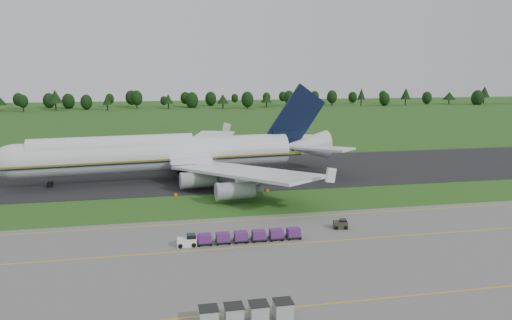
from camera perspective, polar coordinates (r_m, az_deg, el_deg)
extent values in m
plane|color=#245018|center=(89.80, -1.22, -5.00)|extent=(600.00, 600.00, 0.00)
cube|color=#63635E|center=(58.53, 4.95, -13.63)|extent=(300.00, 52.00, 0.06)
cube|color=black|center=(116.69, -3.70, -1.39)|extent=(300.00, 40.00, 0.08)
cube|color=gold|center=(69.26, 2.10, -9.68)|extent=(300.00, 0.25, 0.01)
cube|color=gold|center=(53.35, 6.85, -16.13)|extent=(300.00, 0.20, 0.01)
cube|color=gold|center=(80.36, 0.07, -6.81)|extent=(120.00, 0.20, 0.01)
cylinder|color=black|center=(308.07, -25.04, 5.35)|extent=(0.70, 0.70, 3.97)
sphere|color=#183211|center=(307.81, -25.10, 6.10)|extent=(5.69, 5.69, 5.69)
cylinder|color=black|center=(313.12, -21.91, 5.67)|extent=(0.70, 0.70, 4.26)
cone|color=#183211|center=(312.77, -21.98, 6.75)|extent=(8.39, 8.39, 7.58)
cylinder|color=black|center=(313.28, -18.78, 5.74)|extent=(0.70, 0.70, 2.95)
sphere|color=#183211|center=(313.07, -18.81, 6.30)|extent=(6.81, 6.81, 6.81)
cylinder|color=black|center=(303.35, -16.62, 5.76)|extent=(0.70, 0.70, 3.26)
cone|color=#183211|center=(303.06, -16.67, 6.61)|extent=(5.16, 5.16, 5.79)
cylinder|color=black|center=(312.17, -13.45, 6.12)|extent=(0.70, 0.70, 4.25)
sphere|color=#183211|center=(311.89, -13.49, 6.92)|extent=(7.03, 7.03, 7.03)
cylinder|color=black|center=(308.08, -9.98, 6.09)|extent=(0.70, 0.70, 3.21)
cone|color=#183211|center=(307.79, -10.00, 6.92)|extent=(5.79, 5.79, 5.71)
cylinder|color=black|center=(314.57, -7.32, 6.22)|extent=(0.70, 0.70, 2.93)
sphere|color=#183211|center=(314.37, -7.34, 6.77)|extent=(7.93, 7.93, 7.93)
cylinder|color=black|center=(304.87, -3.80, 6.17)|extent=(0.70, 0.70, 3.14)
cone|color=#183211|center=(304.58, -3.81, 6.99)|extent=(7.19, 7.19, 5.58)
cylinder|color=black|center=(306.16, -0.99, 6.25)|extent=(0.70, 0.70, 3.56)
sphere|color=#183211|center=(305.92, -0.99, 6.94)|extent=(7.49, 7.49, 7.49)
cylinder|color=black|center=(315.00, 1.19, 6.32)|extent=(0.70, 0.70, 2.98)
cone|color=#183211|center=(314.73, 1.19, 7.07)|extent=(7.14, 7.14, 5.31)
cylinder|color=black|center=(322.23, 3.78, 6.47)|extent=(0.70, 0.70, 3.87)
sphere|color=#183211|center=(321.98, 3.79, 7.17)|extent=(6.61, 6.61, 6.61)
cylinder|color=black|center=(324.28, 6.79, 6.38)|extent=(0.70, 0.70, 3.18)
cone|color=#183211|center=(324.01, 6.81, 7.16)|extent=(5.23, 5.23, 5.65)
cylinder|color=black|center=(333.57, 8.67, 6.49)|extent=(0.70, 0.70, 3.74)
sphere|color=#183211|center=(333.34, 8.69, 7.15)|extent=(6.67, 6.67, 6.67)
cylinder|color=black|center=(332.34, 11.92, 6.41)|extent=(0.70, 0.70, 4.17)
cone|color=#183211|center=(332.01, 11.95, 7.41)|extent=(5.19, 5.19, 7.40)
cylinder|color=black|center=(338.13, 14.45, 6.26)|extent=(0.70, 0.70, 2.90)
sphere|color=#183211|center=(337.94, 14.48, 6.77)|extent=(6.76, 6.76, 6.76)
cylinder|color=black|center=(345.20, 16.71, 6.33)|extent=(0.70, 0.70, 4.12)
cone|color=#183211|center=(344.88, 16.76, 7.28)|extent=(6.56, 6.56, 7.32)
cylinder|color=black|center=(361.78, 18.92, 6.28)|extent=(0.70, 0.70, 2.89)
sphere|color=#183211|center=(361.61, 18.95, 6.75)|extent=(6.52, 6.52, 6.52)
cylinder|color=black|center=(368.03, 21.18, 6.21)|extent=(0.70, 0.70, 3.02)
cone|color=#183211|center=(367.80, 21.22, 6.86)|extent=(8.64, 8.64, 5.37)
cylinder|color=black|center=(369.38, 23.95, 6.03)|extent=(0.70, 0.70, 2.95)
sphere|color=#183211|center=(369.21, 23.98, 6.50)|extent=(8.17, 8.17, 8.17)
cylinder|color=black|center=(384.61, 24.58, 6.22)|extent=(0.70, 0.70, 4.29)
cone|color=#183211|center=(384.33, 24.65, 7.11)|extent=(7.52, 7.52, 7.63)
cylinder|color=silver|center=(109.11, -10.86, 0.62)|extent=(57.02, 12.49, 7.03)
cylinder|color=silver|center=(108.25, -16.03, 1.21)|extent=(33.56, 8.68, 5.48)
sphere|color=silver|center=(109.80, -25.70, -0.17)|extent=(7.03, 7.03, 7.03)
cone|color=silver|center=(117.45, 5.68, 1.68)|extent=(11.33, 7.69, 6.68)
cube|color=#B4931B|center=(105.75, -10.64, 0.00)|extent=(62.17, 6.12, 0.34)
cube|color=silver|center=(93.65, -1.54, -1.35)|extent=(25.69, 33.38, 0.54)
cube|color=silver|center=(129.41, -6.00, 1.87)|extent=(20.73, 34.50, 0.54)
cylinder|color=gray|center=(98.61, -6.64, -2.26)|extent=(7.10, 3.77, 3.12)
cylinder|color=gray|center=(89.39, -2.40, -3.52)|extent=(7.10, 3.77, 3.12)
cylinder|color=gray|center=(122.41, -8.76, 0.16)|extent=(7.10, 3.77, 3.12)
cylinder|color=gray|center=(133.59, -7.45, 1.05)|extent=(7.10, 3.77, 3.12)
cube|color=black|center=(115.72, 4.62, 4.85)|extent=(14.22, 1.92, 15.67)
cube|color=silver|center=(111.38, 7.83, 1.31)|extent=(11.99, 13.33, 0.44)
cube|color=silver|center=(124.65, 5.00, 2.33)|extent=(10.45, 13.75, 0.44)
cylinder|color=slate|center=(109.91, -22.49, -2.36)|extent=(0.35, 0.35, 2.15)
cylinder|color=black|center=(110.00, -22.48, -2.58)|extent=(1.35, 1.00, 1.27)
cylinder|color=slate|center=(106.49, -7.38, -2.03)|extent=(0.35, 0.35, 2.15)
cylinder|color=black|center=(106.58, -7.38, -2.26)|extent=(1.35, 1.00, 1.27)
cylinder|color=slate|center=(114.97, -8.13, -1.13)|extent=(0.35, 0.35, 2.15)
cylinder|color=black|center=(115.06, -8.13, -1.34)|extent=(1.35, 1.00, 1.27)
cube|color=white|center=(69.30, -7.92, -9.28)|extent=(2.63, 1.41, 1.11)
cylinder|color=black|center=(68.68, -8.64, -9.70)|extent=(0.61, 0.22, 0.61)
cube|color=black|center=(69.54, -5.89, -9.34)|extent=(2.02, 1.51, 0.12)
cube|color=#4E2164|center=(69.34, -5.90, -8.86)|extent=(1.82, 1.41, 1.11)
cylinder|color=black|center=(68.87, -6.51, -9.71)|extent=(0.34, 0.15, 0.34)
cube|color=black|center=(69.81, -3.81, -9.22)|extent=(2.02, 1.51, 0.12)
cube|color=#4E2164|center=(69.61, -3.81, -8.75)|extent=(1.82, 1.41, 1.11)
cylinder|color=black|center=(69.11, -4.40, -9.60)|extent=(0.34, 0.15, 0.34)
cube|color=black|center=(70.17, -1.74, -9.10)|extent=(2.02, 1.51, 0.12)
cube|color=#4E2164|center=(69.97, -1.74, -8.63)|extent=(1.82, 1.41, 1.11)
cylinder|color=black|center=(69.45, -2.30, -9.47)|extent=(0.34, 0.15, 0.34)
cube|color=black|center=(70.61, 0.31, -8.97)|extent=(2.02, 1.51, 0.12)
cube|color=#4E2164|center=(70.42, 0.31, -8.50)|extent=(1.82, 1.41, 1.11)
cylinder|color=black|center=(69.87, -0.23, -9.34)|extent=(0.34, 0.15, 0.34)
cube|color=black|center=(71.15, 2.32, -8.83)|extent=(2.02, 1.51, 0.12)
cube|color=#4E2164|center=(70.95, 2.32, -8.36)|extent=(1.82, 1.41, 1.11)
cylinder|color=black|center=(70.38, 1.81, -9.20)|extent=(0.34, 0.15, 0.34)
cube|color=black|center=(71.77, 4.30, -8.68)|extent=(2.02, 1.51, 0.12)
cube|color=#4E2164|center=(71.57, 4.31, -8.22)|extent=(1.82, 1.41, 1.11)
cylinder|color=black|center=(70.98, 3.82, -9.04)|extent=(0.34, 0.15, 0.34)
cylinder|color=black|center=(69.38, -7.91, -9.47)|extent=(0.61, 0.22, 0.61)
cube|color=#2D3021|center=(76.90, 9.62, -7.31)|extent=(2.25, 1.58, 1.14)
cylinder|color=black|center=(76.18, 9.27, -7.70)|extent=(0.58, 0.21, 0.58)
cylinder|color=black|center=(77.79, 9.95, -7.33)|extent=(0.58, 0.21, 0.58)
cube|color=#A2A2A2|center=(49.11, -5.44, -17.45)|extent=(1.71, 1.71, 1.71)
cube|color=black|center=(48.70, -5.46, -16.52)|extent=(1.82, 1.82, 0.09)
cube|color=#A2A2A2|center=(49.38, -2.54, -17.25)|extent=(1.71, 1.71, 1.71)
cube|color=black|center=(48.97, -2.55, -16.32)|extent=(1.82, 1.82, 0.09)
cube|color=#A2A2A2|center=(49.77, 0.32, -17.01)|extent=(1.71, 1.71, 1.71)
cube|color=black|center=(49.36, 0.32, -16.08)|extent=(1.82, 1.82, 0.09)
cube|color=#A2A2A2|center=(50.26, 3.11, -16.73)|extent=(1.71, 1.71, 1.71)
cube|color=black|center=(49.86, 3.12, -15.81)|extent=(1.82, 1.82, 0.09)
cube|color=orange|center=(95.69, -9.14, -3.98)|extent=(0.50, 0.12, 0.60)
cube|color=black|center=(95.75, -9.14, -4.14)|extent=(0.30, 0.30, 0.04)
cube|color=orange|center=(96.43, -3.83, -3.75)|extent=(0.50, 0.12, 0.60)
cube|color=black|center=(96.49, -3.83, -3.92)|extent=(0.30, 0.30, 0.04)
cube|color=orange|center=(97.97, 1.36, -3.51)|extent=(0.50, 0.12, 0.60)
cube|color=black|center=(98.04, 1.35, -3.66)|extent=(0.30, 0.30, 0.04)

